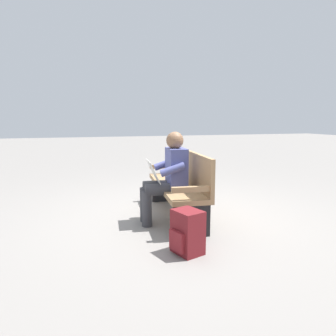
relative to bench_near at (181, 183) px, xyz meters
The scene contains 4 objects.
ground_plane 0.46m from the bench_near, 83.79° to the left, with size 40.00×40.00×0.00m, color gray.
bench_near is the anchor object (origin of this frame).
person_seated 0.38m from the bench_near, 130.29° to the left, with size 0.60×0.60×1.18m.
backpack 1.26m from the bench_near, 163.16° to the left, with size 0.35×0.33×0.44m.
Camera 1 is at (-3.94, 1.35, 1.33)m, focal length 33.04 mm.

